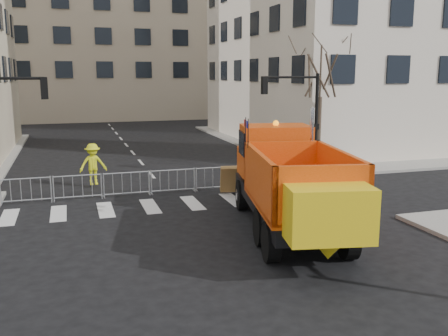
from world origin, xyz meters
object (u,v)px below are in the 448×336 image
object	(u,v)px
cop_a	(240,176)
cop_c	(274,174)
plow_truck	(290,180)
newspaper_box	(276,161)
worker	(93,164)
cop_b	(289,171)

from	to	relation	value
cop_a	cop_c	world-z (taller)	cop_a
plow_truck	cop_a	bearing A→B (deg)	8.52
newspaper_box	worker	bearing A→B (deg)	166.28
cop_c	worker	size ratio (longest dim) A/B	0.81
plow_truck	newspaper_box	xyz separation A→B (m)	(3.60, 9.48, -1.16)
cop_a	cop_b	distance (m)	2.28
plow_truck	worker	size ratio (longest dim) A/B	5.60
cop_a	cop_b	bearing A→B (deg)	129.49
plow_truck	cop_c	world-z (taller)	plow_truck
plow_truck	cop_c	xyz separation A→B (m)	(1.97, 5.99, -1.06)
cop_b	worker	distance (m)	9.28
plow_truck	cop_b	distance (m)	5.95
cop_c	worker	distance (m)	8.59
cop_a	worker	world-z (taller)	worker
cop_b	cop_c	xyz separation A→B (m)	(-0.50, 0.64, -0.21)
cop_c	cop_a	bearing A→B (deg)	-22.38
plow_truck	cop_c	bearing A→B (deg)	-7.23
newspaper_box	cop_a	bearing A→B (deg)	-148.74
cop_b	cop_c	size ratio (longest dim) A/B	1.27
cop_a	cop_c	bearing A→B (deg)	146.73
worker	newspaper_box	distance (m)	9.65
cop_b	cop_c	world-z (taller)	cop_b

